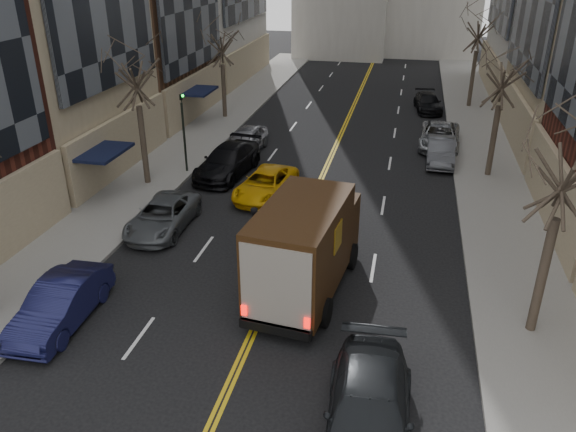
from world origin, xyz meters
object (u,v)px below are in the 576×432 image
object	(u,v)px
observer_sedan	(369,412)
taxi	(266,184)
pedestrian	(256,227)
ups_truck	(306,247)

from	to	relation	value
observer_sedan	taxi	distance (m)	15.65
taxi	pedestrian	xyz separation A→B (m)	(0.93, -5.21, 0.26)
taxi	pedestrian	bearing A→B (deg)	-72.15
observer_sedan	pedestrian	bearing A→B (deg)	118.29
ups_truck	taxi	xyz separation A→B (m)	(-3.55, 8.03, -1.17)
ups_truck	pedestrian	bearing A→B (deg)	139.16
observer_sedan	pedestrian	xyz separation A→B (m)	(-5.43, 9.09, 0.13)
observer_sedan	pedestrian	size ratio (longest dim) A/B	3.02
taxi	pedestrian	world-z (taller)	pedestrian
pedestrian	taxi	bearing A→B (deg)	-6.63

